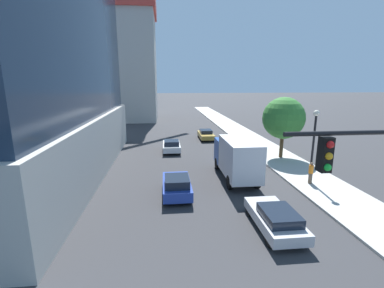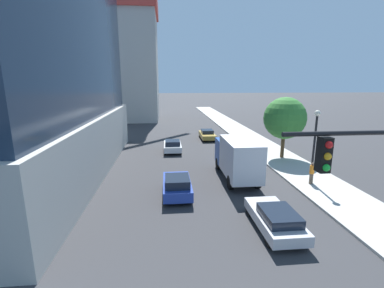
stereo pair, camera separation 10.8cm
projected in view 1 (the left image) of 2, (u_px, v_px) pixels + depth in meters
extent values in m
cube|color=#B2AFA8|center=(287.00, 163.00, 25.48)|extent=(4.32, 120.00, 0.15)
cube|color=#B2AFA8|center=(124.00, 61.00, 53.87)|extent=(12.50, 12.45, 23.65)
cube|color=#C63D33|center=(121.00, 6.00, 51.56)|extent=(13.25, 13.20, 3.00)
cube|color=gold|center=(141.00, 32.00, 49.52)|extent=(0.90, 0.90, 33.57)
cube|color=black|center=(325.00, 154.00, 7.82)|extent=(0.32, 0.36, 1.05)
sphere|color=red|center=(330.00, 145.00, 7.56)|extent=(0.22, 0.22, 0.22)
sphere|color=orange|center=(329.00, 156.00, 7.64)|extent=(0.22, 0.22, 0.22)
sphere|color=green|center=(328.00, 167.00, 7.71)|extent=(0.22, 0.22, 0.22)
cylinder|color=black|center=(313.00, 149.00, 20.02)|extent=(0.16, 0.16, 5.10)
sphere|color=silver|center=(317.00, 113.00, 19.41)|extent=(0.44, 0.44, 0.44)
cylinder|color=brown|center=(281.00, 145.00, 27.11)|extent=(0.36, 0.36, 2.46)
sphere|color=#387F33|center=(284.00, 118.00, 26.49)|extent=(4.15, 4.15, 4.15)
cube|color=silver|center=(171.00, 146.00, 30.02)|extent=(1.89, 4.02, 0.62)
cube|color=#19212D|center=(172.00, 143.00, 29.37)|extent=(1.59, 1.79, 0.49)
cylinder|color=black|center=(164.00, 146.00, 31.32)|extent=(0.22, 0.65, 0.65)
cylinder|color=black|center=(178.00, 146.00, 31.49)|extent=(0.22, 0.65, 0.65)
cylinder|color=black|center=(164.00, 152.00, 28.67)|extent=(0.22, 0.65, 0.65)
cylinder|color=black|center=(180.00, 152.00, 28.84)|extent=(0.22, 0.65, 0.65)
cube|color=#B7B7BC|center=(274.00, 219.00, 14.08)|extent=(1.94, 4.46, 0.55)
cube|color=#19212D|center=(279.00, 215.00, 13.44)|extent=(1.63, 2.21, 0.46)
cylinder|color=black|center=(249.00, 210.00, 15.52)|extent=(0.22, 0.71, 0.71)
cylinder|color=black|center=(277.00, 209.00, 15.69)|extent=(0.22, 0.71, 0.71)
cylinder|color=black|center=(269.00, 240.00, 12.58)|extent=(0.22, 0.71, 0.71)
cylinder|color=black|center=(304.00, 238.00, 12.75)|extent=(0.22, 0.71, 0.71)
cube|color=#233D9E|center=(177.00, 186.00, 18.42)|extent=(1.89, 4.18, 0.67)
cube|color=#19212D|center=(177.00, 181.00, 17.61)|extent=(1.58, 1.96, 0.55)
cylinder|color=black|center=(165.00, 183.00, 19.78)|extent=(0.22, 0.68, 0.68)
cylinder|color=black|center=(187.00, 182.00, 19.94)|extent=(0.22, 0.68, 0.68)
cylinder|color=black|center=(165.00, 199.00, 17.02)|extent=(0.22, 0.68, 0.68)
cylinder|color=black|center=(191.00, 198.00, 17.19)|extent=(0.22, 0.68, 0.68)
cube|color=#AD8938|center=(206.00, 135.00, 36.67)|extent=(1.83, 4.55, 0.57)
cube|color=#19212D|center=(206.00, 131.00, 36.62)|extent=(1.54, 1.92, 0.46)
cylinder|color=black|center=(199.00, 135.00, 38.14)|extent=(0.22, 0.64, 0.64)
cylinder|color=black|center=(210.00, 135.00, 38.31)|extent=(0.22, 0.64, 0.64)
cylinder|color=black|center=(202.00, 139.00, 35.14)|extent=(0.22, 0.64, 0.64)
cylinder|color=black|center=(214.00, 139.00, 35.31)|extent=(0.22, 0.64, 0.64)
cube|color=#1E4799|center=(229.00, 151.00, 23.74)|extent=(2.31, 1.89, 2.13)
cube|color=silver|center=(240.00, 158.00, 20.31)|extent=(2.31, 4.72, 2.77)
cylinder|color=black|center=(217.00, 164.00, 23.89)|extent=(0.30, 1.03, 1.03)
cylinder|color=black|center=(239.00, 163.00, 24.10)|extent=(0.30, 1.03, 1.03)
cylinder|color=black|center=(230.00, 182.00, 19.40)|extent=(0.30, 1.03, 1.03)
cylinder|color=black|center=(257.00, 181.00, 19.61)|extent=(0.30, 1.03, 1.03)
cylinder|color=brown|center=(310.00, 178.00, 20.12)|extent=(0.28, 0.28, 0.81)
cylinder|color=orange|center=(311.00, 169.00, 19.96)|extent=(0.34, 0.34, 0.62)
sphere|color=brown|center=(312.00, 164.00, 19.87)|extent=(0.22, 0.22, 0.22)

